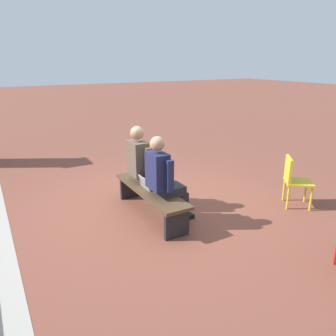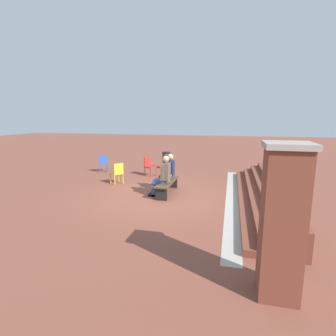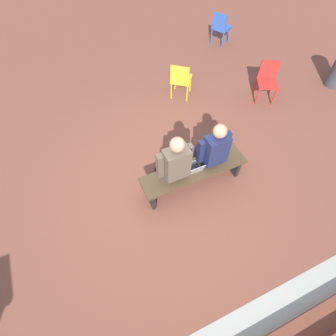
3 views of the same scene
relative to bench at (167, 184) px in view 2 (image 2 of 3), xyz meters
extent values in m
plane|color=brown|center=(0.38, -0.16, -0.35)|extent=(60.00, 60.00, 0.00)
cube|color=#A8A399|center=(0.00, 2.20, -0.35)|extent=(8.35, 0.40, 0.01)
cube|color=brown|center=(0.00, 3.00, -0.28)|extent=(7.55, 1.20, 0.15)
cube|color=brown|center=(0.00, 3.15, -0.13)|extent=(7.55, 0.90, 0.15)
cube|color=brown|center=(0.00, 3.30, 0.02)|extent=(7.55, 0.60, 0.15)
cube|color=brown|center=(0.00, 3.45, 0.17)|extent=(7.55, 0.30, 0.15)
cube|color=brown|center=(4.75, 2.85, 0.75)|extent=(0.56, 0.56, 2.21)
cube|color=gray|center=(4.75, 2.85, 1.90)|extent=(0.64, 0.64, 0.08)
cube|color=#4C3823|center=(0.00, 0.00, 0.07)|extent=(1.80, 0.44, 0.05)
cube|color=black|center=(-0.80, 0.00, -0.15)|extent=(0.06, 0.37, 0.40)
cube|color=black|center=(0.80, 0.00, -0.15)|extent=(0.06, 0.37, 0.40)
cube|color=#232328|center=(-0.32, -0.17, 0.15)|extent=(0.32, 0.38, 0.13)
cube|color=#232328|center=(-0.41, -0.36, -0.13)|extent=(0.10, 0.11, 0.45)
cube|color=black|center=(-0.41, -0.42, -0.32)|extent=(0.10, 0.23, 0.07)
cube|color=#232328|center=(-0.24, -0.36, -0.13)|extent=(0.10, 0.11, 0.45)
cube|color=black|center=(-0.24, -0.42, -0.32)|extent=(0.10, 0.23, 0.07)
cube|color=#1E2347|center=(-0.32, 0.04, 0.49)|extent=(0.36, 0.23, 0.53)
cube|color=maroon|center=(-0.32, -0.08, 0.45)|extent=(0.05, 0.01, 0.32)
cube|color=#1E2347|center=(-0.55, -0.03, 0.47)|extent=(0.09, 0.10, 0.45)
cube|color=#1E2347|center=(-0.09, -0.03, 0.47)|extent=(0.09, 0.10, 0.45)
sphere|color=tan|center=(-0.32, 0.04, 0.89)|extent=(0.21, 0.21, 0.21)
cube|color=#384C75|center=(0.35, -0.18, 0.15)|extent=(0.34, 0.39, 0.14)
cube|color=#384C75|center=(0.26, -0.37, -0.13)|extent=(0.11, 0.12, 0.45)
cube|color=black|center=(0.26, -0.43, -0.32)|extent=(0.11, 0.24, 0.07)
cube|color=#384C75|center=(0.44, -0.37, -0.13)|extent=(0.11, 0.12, 0.45)
cube|color=black|center=(0.44, -0.43, -0.32)|extent=(0.11, 0.24, 0.07)
cube|color=brown|center=(0.35, 0.04, 0.50)|extent=(0.38, 0.24, 0.55)
cube|color=brown|center=(0.11, -0.03, 0.48)|extent=(0.09, 0.10, 0.47)
cube|color=brown|center=(0.59, -0.03, 0.48)|extent=(0.09, 0.10, 0.47)
sphere|color=tan|center=(0.35, 0.04, 0.91)|extent=(0.22, 0.22, 0.22)
cube|color=#9EA0A5|center=(0.04, -0.04, 0.11)|extent=(0.32, 0.22, 0.02)
cube|color=#2D2D33|center=(0.04, -0.05, 0.12)|extent=(0.29, 0.15, 0.00)
cube|color=#9EA0A5|center=(0.04, 0.10, 0.21)|extent=(0.32, 0.07, 0.19)
cube|color=#33519E|center=(0.04, 0.09, 0.21)|extent=(0.28, 0.06, 0.17)
cube|color=#2D56B7|center=(-2.91, -3.93, 0.07)|extent=(0.57, 0.57, 0.04)
cube|color=#2D56B7|center=(-2.74, -3.83, 0.29)|extent=(0.23, 0.37, 0.40)
cylinder|color=#2D56B7|center=(-3.15, -3.85, -0.15)|extent=(0.04, 0.04, 0.40)
cylinder|color=#2D56B7|center=(-2.98, -4.17, -0.15)|extent=(0.04, 0.04, 0.40)
cylinder|color=#2D56B7|center=(-2.84, -3.68, -0.15)|extent=(0.04, 0.04, 0.40)
cylinder|color=#2D56B7|center=(-2.67, -4.00, -0.15)|extent=(0.04, 0.04, 0.40)
cube|color=red|center=(-2.53, -1.40, 0.07)|extent=(0.57, 0.57, 0.04)
cube|color=red|center=(-2.62, -1.57, 0.29)|extent=(0.37, 0.22, 0.40)
cylinder|color=red|center=(-2.29, -1.33, -0.15)|extent=(0.04, 0.04, 0.40)
cylinder|color=red|center=(-2.61, -1.16, -0.15)|extent=(0.04, 0.04, 0.40)
cylinder|color=red|center=(-2.45, -1.65, -0.15)|extent=(0.04, 0.04, 0.40)
cylinder|color=red|center=(-2.77, -1.48, -0.15)|extent=(0.04, 0.04, 0.40)
cube|color=gold|center=(-0.90, -2.31, 0.07)|extent=(0.59, 0.59, 0.04)
cube|color=gold|center=(-0.78, -2.16, 0.29)|extent=(0.34, 0.28, 0.40)
cylinder|color=gold|center=(-1.15, -2.34, -0.15)|extent=(0.04, 0.04, 0.40)
cylinder|color=gold|center=(-0.87, -2.56, -0.15)|extent=(0.04, 0.04, 0.40)
cylinder|color=gold|center=(-0.93, -2.06, -0.15)|extent=(0.04, 0.04, 0.40)
cylinder|color=gold|center=(-0.64, -2.28, -0.15)|extent=(0.04, 0.04, 0.40)
cylinder|color=#383D42|center=(-4.39, -1.14, 0.05)|extent=(0.40, 0.40, 0.80)
cylinder|color=black|center=(-4.39, -1.14, 0.48)|extent=(0.42, 0.42, 0.06)
camera|label=1|loc=(-4.25, 2.10, 1.99)|focal=35.00mm
camera|label=2|loc=(8.55, 2.10, 2.27)|focal=28.00mm
camera|label=3|loc=(1.42, 2.10, 3.57)|focal=28.00mm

